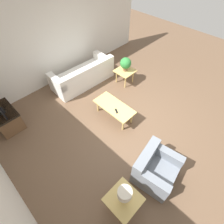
# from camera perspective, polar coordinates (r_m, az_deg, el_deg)

# --- Properties ---
(ground_plane) EXTENTS (14.00, 14.00, 0.00)m
(ground_plane) POSITION_cam_1_polar(r_m,az_deg,el_deg) (4.97, 4.16, -3.30)
(ground_plane) COLOR brown
(wall_right) EXTENTS (0.12, 7.20, 2.70)m
(wall_right) POSITION_cam_1_polar(r_m,az_deg,el_deg) (6.08, -18.72, 21.40)
(wall_right) COLOR silver
(wall_right) RESTS_ON ground_plane
(sofa) EXTENTS (0.97, 2.13, 0.78)m
(sofa) POSITION_cam_1_polar(r_m,az_deg,el_deg) (6.09, -9.29, 11.54)
(sofa) COLOR white
(sofa) RESTS_ON ground_plane
(armchair) EXTENTS (0.91, 0.97, 0.77)m
(armchair) POSITION_cam_1_polar(r_m,az_deg,el_deg) (4.02, 13.77, -17.60)
(armchair) COLOR slate
(armchair) RESTS_ON ground_plane
(coffee_table) EXTENTS (1.18, 0.54, 0.43)m
(coffee_table) POSITION_cam_1_polar(r_m,az_deg,el_deg) (4.81, 0.73, 1.55)
(coffee_table) COLOR tan
(coffee_table) RESTS_ON ground_plane
(side_table_plant) EXTENTS (0.58, 0.58, 0.49)m
(side_table_plant) POSITION_cam_1_polar(r_m,az_deg,el_deg) (5.98, 4.28, 12.88)
(side_table_plant) COLOR tan
(side_table_plant) RESTS_ON ground_plane
(side_table_lamp) EXTENTS (0.58, 0.58, 0.49)m
(side_table_lamp) POSITION_cam_1_polar(r_m,az_deg,el_deg) (3.60, 3.77, -26.80)
(side_table_lamp) COLOR tan
(side_table_lamp) RESTS_ON ground_plane
(tv_stand_chest) EXTENTS (0.92, 0.58, 0.55)m
(tv_stand_chest) POSITION_cam_1_polar(r_m,az_deg,el_deg) (5.49, -31.44, -1.58)
(tv_stand_chest) COLOR brown
(tv_stand_chest) RESTS_ON ground_plane
(potted_plant) EXTENTS (0.36, 0.36, 0.46)m
(potted_plant) POSITION_cam_1_polar(r_m,az_deg,el_deg) (5.80, 4.46, 15.52)
(potted_plant) COLOR brown
(potted_plant) RESTS_ON side_table_plant
(table_lamp) EXTENTS (0.25, 0.25, 0.43)m
(table_lamp) POSITION_cam_1_polar(r_m,az_deg,el_deg) (3.27, 4.10, -25.27)
(table_lamp) COLOR #997F4C
(table_lamp) RESTS_ON side_table_lamp
(remote_control) EXTENTS (0.16, 0.11, 0.02)m
(remote_control) POSITION_cam_1_polar(r_m,az_deg,el_deg) (4.64, 1.43, 0.32)
(remote_control) COLOR black
(remote_control) RESTS_ON coffee_table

